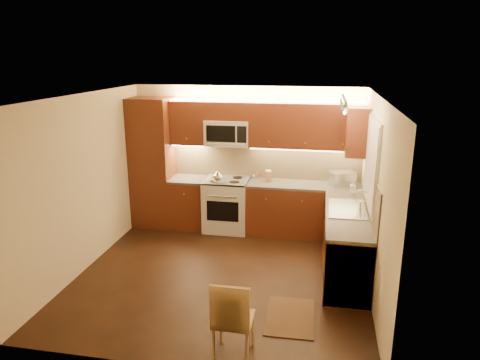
% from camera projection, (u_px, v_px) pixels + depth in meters
% --- Properties ---
extents(floor, '(4.00, 4.00, 0.01)m').
position_uv_depth(floor, '(223.00, 274.00, 6.31)').
color(floor, black).
rests_on(floor, ground).
extents(ceiling, '(4.00, 4.00, 0.01)m').
position_uv_depth(ceiling, '(220.00, 97.00, 5.62)').
color(ceiling, beige).
rests_on(ceiling, ground).
extents(wall_back, '(4.00, 0.01, 2.50)m').
position_uv_depth(wall_back, '(247.00, 158.00, 7.86)').
color(wall_back, beige).
rests_on(wall_back, ground).
extents(wall_front, '(4.00, 0.01, 2.50)m').
position_uv_depth(wall_front, '(173.00, 254.00, 4.07)').
color(wall_front, beige).
rests_on(wall_front, ground).
extents(wall_left, '(0.01, 4.00, 2.50)m').
position_uv_depth(wall_left, '(85.00, 183.00, 6.32)').
color(wall_left, beige).
rests_on(wall_left, ground).
extents(wall_right, '(0.01, 4.00, 2.50)m').
position_uv_depth(wall_right, '(375.00, 199.00, 5.61)').
color(wall_right, beige).
rests_on(wall_right, ground).
extents(pantry, '(0.70, 0.60, 2.30)m').
position_uv_depth(pantry, '(153.00, 163.00, 7.89)').
color(pantry, '#4F2411').
rests_on(pantry, floor).
extents(base_cab_back_left, '(0.62, 0.60, 0.86)m').
position_uv_depth(base_cab_back_left, '(190.00, 203.00, 7.97)').
color(base_cab_back_left, '#4F2411').
rests_on(base_cab_back_left, floor).
extents(counter_back_left, '(0.62, 0.60, 0.04)m').
position_uv_depth(counter_back_left, '(189.00, 179.00, 7.85)').
color(counter_back_left, '#353230').
rests_on(counter_back_left, base_cab_back_left).
extents(base_cab_back_right, '(1.92, 0.60, 0.86)m').
position_uv_depth(base_cab_back_right, '(303.00, 210.00, 7.61)').
color(base_cab_back_right, '#4F2411').
rests_on(base_cab_back_right, floor).
extents(counter_back_right, '(1.92, 0.60, 0.04)m').
position_uv_depth(counter_back_right, '(304.00, 185.00, 7.49)').
color(counter_back_right, '#353230').
rests_on(counter_back_right, base_cab_back_right).
extents(base_cab_right, '(0.60, 2.00, 0.86)m').
position_uv_depth(base_cab_right, '(346.00, 244.00, 6.27)').
color(base_cab_right, '#4F2411').
rests_on(base_cab_right, floor).
extents(counter_right, '(0.60, 2.00, 0.04)m').
position_uv_depth(counter_right, '(348.00, 214.00, 6.14)').
color(counter_right, '#353230').
rests_on(counter_right, base_cab_right).
extents(dishwasher, '(0.58, 0.60, 0.84)m').
position_uv_depth(dishwasher, '(348.00, 266.00, 5.61)').
color(dishwasher, silver).
rests_on(dishwasher, floor).
extents(backsplash_back, '(3.30, 0.02, 0.60)m').
position_uv_depth(backsplash_back, '(266.00, 161.00, 7.80)').
color(backsplash_back, tan).
rests_on(backsplash_back, wall_back).
extents(backsplash_right, '(0.02, 2.00, 0.60)m').
position_uv_depth(backsplash_right, '(371.00, 193.00, 6.00)').
color(backsplash_right, tan).
rests_on(backsplash_right, wall_right).
extents(upper_cab_back_left, '(0.62, 0.35, 0.75)m').
position_uv_depth(upper_cab_back_left, '(189.00, 122.00, 7.69)').
color(upper_cab_back_left, '#4F2411').
rests_on(upper_cab_back_left, wall_back).
extents(upper_cab_back_right, '(1.92, 0.35, 0.75)m').
position_uv_depth(upper_cab_back_right, '(307.00, 126.00, 7.33)').
color(upper_cab_back_right, '#4F2411').
rests_on(upper_cab_back_right, wall_back).
extents(upper_cab_bridge, '(0.76, 0.35, 0.31)m').
position_uv_depth(upper_cab_bridge, '(228.00, 111.00, 7.51)').
color(upper_cab_bridge, '#4F2411').
rests_on(upper_cab_bridge, wall_back).
extents(upper_cab_right_corner, '(0.35, 0.50, 0.75)m').
position_uv_depth(upper_cab_right_corner, '(357.00, 131.00, 6.79)').
color(upper_cab_right_corner, '#4F2411').
rests_on(upper_cab_right_corner, wall_right).
extents(stove, '(0.76, 0.65, 0.92)m').
position_uv_depth(stove, '(227.00, 205.00, 7.82)').
color(stove, silver).
rests_on(stove, floor).
extents(microwave, '(0.76, 0.38, 0.44)m').
position_uv_depth(microwave, '(228.00, 133.00, 7.60)').
color(microwave, silver).
rests_on(microwave, wall_back).
extents(window_frame, '(0.03, 1.44, 1.24)m').
position_uv_depth(window_frame, '(372.00, 162.00, 6.04)').
color(window_frame, silver).
rests_on(window_frame, wall_right).
extents(window_blinds, '(0.02, 1.36, 1.16)m').
position_uv_depth(window_blinds, '(371.00, 162.00, 6.04)').
color(window_blinds, silver).
rests_on(window_blinds, wall_right).
extents(sink, '(0.52, 0.86, 0.15)m').
position_uv_depth(sink, '(348.00, 204.00, 6.26)').
color(sink, silver).
rests_on(sink, counter_right).
extents(faucet, '(0.20, 0.04, 0.30)m').
position_uv_depth(faucet, '(361.00, 200.00, 6.21)').
color(faucet, silver).
rests_on(faucet, counter_right).
extents(track_light_bar, '(0.04, 1.20, 0.03)m').
position_uv_depth(track_light_bar, '(344.00, 99.00, 5.74)').
color(track_light_bar, silver).
rests_on(track_light_bar, ceiling).
extents(kettle, '(0.23, 0.23, 0.23)m').
position_uv_depth(kettle, '(218.00, 176.00, 7.48)').
color(kettle, silver).
rests_on(kettle, stove).
extents(toaster_oven, '(0.47, 0.42, 0.23)m').
position_uv_depth(toaster_oven, '(342.00, 178.00, 7.42)').
color(toaster_oven, silver).
rests_on(toaster_oven, counter_back_right).
extents(knife_block, '(0.11, 0.16, 0.20)m').
position_uv_depth(knife_block, '(268.00, 176.00, 7.62)').
color(knife_block, '#A5774A').
rests_on(knife_block, counter_back_right).
extents(spice_jar_a, '(0.05, 0.05, 0.09)m').
position_uv_depth(spice_jar_a, '(253.00, 176.00, 7.81)').
color(spice_jar_a, silver).
rests_on(spice_jar_a, counter_back_right).
extents(spice_jar_b, '(0.05, 0.05, 0.09)m').
position_uv_depth(spice_jar_b, '(269.00, 178.00, 7.68)').
color(spice_jar_b, brown).
rests_on(spice_jar_b, counter_back_right).
extents(spice_jar_c, '(0.05, 0.05, 0.10)m').
position_uv_depth(spice_jar_c, '(255.00, 177.00, 7.75)').
color(spice_jar_c, silver).
rests_on(spice_jar_c, counter_back_right).
extents(spice_jar_d, '(0.06, 0.06, 0.11)m').
position_uv_depth(spice_jar_d, '(257.00, 175.00, 7.85)').
color(spice_jar_d, '#9D542F').
rests_on(spice_jar_d, counter_back_right).
extents(soap_bottle, '(0.09, 0.09, 0.20)m').
position_uv_depth(soap_bottle, '(353.00, 187.00, 6.98)').
color(soap_bottle, silver).
rests_on(soap_bottle, counter_right).
extents(rug, '(0.58, 0.86, 0.01)m').
position_uv_depth(rug, '(290.00, 317.00, 5.27)').
color(rug, black).
rests_on(rug, floor).
extents(dining_chair, '(0.40, 0.40, 0.89)m').
position_uv_depth(dining_chair, '(233.00, 317.00, 4.49)').
color(dining_chair, '#A5774A').
rests_on(dining_chair, floor).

